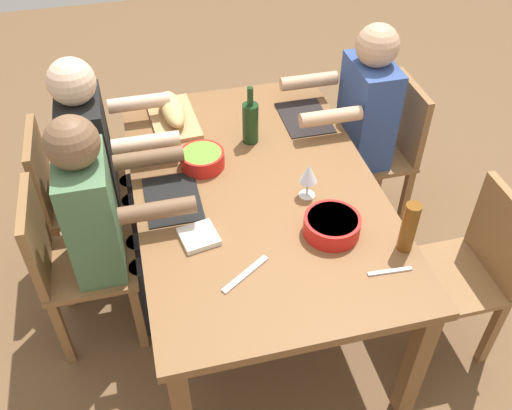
# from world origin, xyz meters

# --- Properties ---
(ground_plane) EXTENTS (8.00, 8.00, 0.00)m
(ground_plane) POSITION_xyz_m (0.00, 0.00, 0.00)
(ground_plane) COLOR brown
(dining_table) EXTENTS (1.66, 1.05, 0.74)m
(dining_table) POSITION_xyz_m (0.00, 0.00, 0.66)
(dining_table) COLOR brown
(dining_table) RESTS_ON ground_plane
(chair_far_right) EXTENTS (0.40, 0.40, 0.85)m
(chair_far_right) POSITION_xyz_m (0.46, 0.85, 0.48)
(chair_far_right) COLOR olive
(chair_far_right) RESTS_ON ground_plane
(diner_far_right) EXTENTS (0.41, 0.53, 1.20)m
(diner_far_right) POSITION_xyz_m (0.46, 0.66, 0.70)
(diner_far_right) COLOR #2D2D38
(diner_far_right) RESTS_ON ground_plane
(chair_far_center) EXTENTS (0.40, 0.40, 0.85)m
(chair_far_center) POSITION_xyz_m (0.00, 0.85, 0.48)
(chair_far_center) COLOR olive
(chair_far_center) RESTS_ON ground_plane
(diner_far_center) EXTENTS (0.41, 0.53, 1.20)m
(diner_far_center) POSITION_xyz_m (-0.00, 0.66, 0.70)
(diner_far_center) COLOR #2D2D38
(diner_far_center) RESTS_ON ground_plane
(chair_near_right) EXTENTS (0.40, 0.40, 0.85)m
(chair_near_right) POSITION_xyz_m (0.46, -0.85, 0.48)
(chair_near_right) COLOR olive
(chair_near_right) RESTS_ON ground_plane
(diner_near_right) EXTENTS (0.41, 0.53, 1.20)m
(diner_near_right) POSITION_xyz_m (0.46, -0.66, 0.70)
(diner_near_right) COLOR #2D2D38
(diner_near_right) RESTS_ON ground_plane
(chair_near_left) EXTENTS (0.40, 0.40, 0.85)m
(chair_near_left) POSITION_xyz_m (-0.46, -0.85, 0.48)
(chair_near_left) COLOR olive
(chair_near_left) RESTS_ON ground_plane
(serving_bowl_greens) EXTENTS (0.23, 0.23, 0.08)m
(serving_bowl_greens) POSITION_xyz_m (-0.35, -0.22, 0.78)
(serving_bowl_greens) COLOR red
(serving_bowl_greens) RESTS_ON dining_table
(serving_bowl_salad) EXTENTS (0.20, 0.20, 0.07)m
(serving_bowl_salad) POSITION_xyz_m (0.20, 0.20, 0.78)
(serving_bowl_salad) COLOR red
(serving_bowl_salad) RESTS_ON dining_table
(cutting_board) EXTENTS (0.41, 0.24, 0.02)m
(cutting_board) POSITION_xyz_m (0.60, 0.28, 0.75)
(cutting_board) COLOR tan
(cutting_board) RESTS_ON dining_table
(bread_loaf) EXTENTS (0.33, 0.13, 0.09)m
(bread_loaf) POSITION_xyz_m (0.60, 0.28, 0.81)
(bread_loaf) COLOR tan
(bread_loaf) RESTS_ON cutting_board
(wine_bottle) EXTENTS (0.08, 0.08, 0.29)m
(wine_bottle) POSITION_xyz_m (0.33, -0.05, 0.85)
(wine_bottle) COLOR #193819
(wine_bottle) RESTS_ON dining_table
(beer_bottle) EXTENTS (0.06, 0.06, 0.22)m
(beer_bottle) POSITION_xyz_m (-0.49, -0.47, 0.85)
(beer_bottle) COLOR brown
(beer_bottle) RESTS_ON dining_table
(wine_glass) EXTENTS (0.08, 0.08, 0.17)m
(wine_glass) POSITION_xyz_m (-0.11, -0.20, 0.86)
(wine_glass) COLOR silver
(wine_glass) RESTS_ON dining_table
(placemat_far_center) EXTENTS (0.32, 0.23, 0.01)m
(placemat_far_center) POSITION_xyz_m (0.00, 0.36, 0.74)
(placemat_far_center) COLOR black
(placemat_far_center) RESTS_ON dining_table
(placemat_near_right) EXTENTS (0.32, 0.23, 0.01)m
(placemat_near_right) POSITION_xyz_m (0.46, -0.36, 0.74)
(placemat_near_right) COLOR black
(placemat_near_right) RESTS_ON dining_table
(fork_near_left) EXTENTS (0.03, 0.17, 0.01)m
(fork_near_left) POSITION_xyz_m (-0.60, -0.36, 0.74)
(fork_near_left) COLOR silver
(fork_near_left) RESTS_ON dining_table
(carving_knife) EXTENTS (0.15, 0.20, 0.01)m
(carving_knife) POSITION_xyz_m (-0.48, 0.16, 0.74)
(carving_knife) COLOR silver
(carving_knife) RESTS_ON dining_table
(napkin_stack) EXTENTS (0.16, 0.16, 0.02)m
(napkin_stack) POSITION_xyz_m (-0.26, 0.29, 0.75)
(napkin_stack) COLOR white
(napkin_stack) RESTS_ON dining_table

